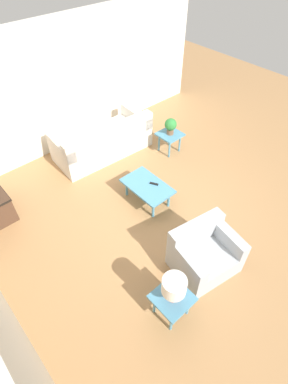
{
  "coord_description": "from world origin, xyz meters",
  "views": [
    {
      "loc": [
        -2.54,
        2.78,
        4.27
      ],
      "look_at": [
        0.2,
        0.34,
        0.55
      ],
      "focal_mm": 28.0,
      "sensor_mm": 36.0,
      "label": 1
    }
  ],
  "objects_px": {
    "side_table_lamp": "(172,300)",
    "potted_plant": "(171,125)",
    "sofa": "(103,142)",
    "side_table_plant": "(170,136)",
    "armchair": "(203,253)",
    "table_lamp": "(174,287)",
    "coffee_table": "(147,187)"
  },
  "relations": [
    {
      "from": "side_table_lamp",
      "to": "potted_plant",
      "type": "relative_size",
      "value": 1.33
    },
    {
      "from": "sofa",
      "to": "potted_plant",
      "type": "height_order",
      "value": "sofa"
    },
    {
      "from": "side_table_plant",
      "to": "side_table_lamp",
      "type": "height_order",
      "value": "same"
    },
    {
      "from": "potted_plant",
      "to": "side_table_plant",
      "type": "bearing_deg",
      "value": 180.0
    },
    {
      "from": "potted_plant",
      "to": "armchair",
      "type": "bearing_deg",
      "value": 144.78
    },
    {
      "from": "sofa",
      "to": "side_table_plant",
      "type": "distance_m",
      "value": 1.49
    },
    {
      "from": "armchair",
      "to": "side_table_lamp",
      "type": "height_order",
      "value": "armchair"
    },
    {
      "from": "sofa",
      "to": "table_lamp",
      "type": "distance_m",
      "value": 3.93
    },
    {
      "from": "potted_plant",
      "to": "table_lamp",
      "type": "bearing_deg",
      "value": 135.25
    },
    {
      "from": "side_table_plant",
      "to": "side_table_lamp",
      "type": "xyz_separation_m",
      "value": [
        -2.69,
        2.67,
        0.0
      ]
    },
    {
      "from": "side_table_plant",
      "to": "armchair",
      "type": "bearing_deg",
      "value": 144.78
    },
    {
      "from": "sofa",
      "to": "coffee_table",
      "type": "bearing_deg",
      "value": 84.92
    },
    {
      "from": "armchair",
      "to": "side_table_lamp",
      "type": "relative_size",
      "value": 2.15
    },
    {
      "from": "coffee_table",
      "to": "potted_plant",
      "type": "height_order",
      "value": "potted_plant"
    },
    {
      "from": "sofa",
      "to": "side_table_plant",
      "type": "height_order",
      "value": "sofa"
    },
    {
      "from": "armchair",
      "to": "coffee_table",
      "type": "bearing_deg",
      "value": 89.49
    },
    {
      "from": "armchair",
      "to": "sofa",
      "type": "bearing_deg",
      "value": 90.5
    },
    {
      "from": "sofa",
      "to": "coffee_table",
      "type": "relative_size",
      "value": 2.29
    },
    {
      "from": "coffee_table",
      "to": "potted_plant",
      "type": "xyz_separation_m",
      "value": [
        0.83,
        -1.43,
        0.32
      ]
    },
    {
      "from": "side_table_lamp",
      "to": "side_table_plant",
      "type": "bearing_deg",
      "value": -44.75
    },
    {
      "from": "sofa",
      "to": "potted_plant",
      "type": "bearing_deg",
      "value": 145.55
    },
    {
      "from": "sofa",
      "to": "armchair",
      "type": "distance_m",
      "value": 3.43
    },
    {
      "from": "armchair",
      "to": "table_lamp",
      "type": "bearing_deg",
      "value": -156.31
    },
    {
      "from": "sofa",
      "to": "coffee_table",
      "type": "distance_m",
      "value": 1.77
    },
    {
      "from": "coffee_table",
      "to": "side_table_lamp",
      "type": "height_order",
      "value": "side_table_lamp"
    },
    {
      "from": "potted_plant",
      "to": "table_lamp",
      "type": "height_order",
      "value": "table_lamp"
    },
    {
      "from": "potted_plant",
      "to": "sofa",
      "type": "bearing_deg",
      "value": 51.97
    },
    {
      "from": "armchair",
      "to": "coffee_table",
      "type": "height_order",
      "value": "armchair"
    },
    {
      "from": "side_table_plant",
      "to": "table_lamp",
      "type": "bearing_deg",
      "value": 135.25
    },
    {
      "from": "sofa",
      "to": "armchair",
      "type": "relative_size",
      "value": 2.06
    },
    {
      "from": "side_table_lamp",
      "to": "table_lamp",
      "type": "bearing_deg",
      "value": 90.0
    },
    {
      "from": "table_lamp",
      "to": "side_table_plant",
      "type": "bearing_deg",
      "value": -44.75
    }
  ]
}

